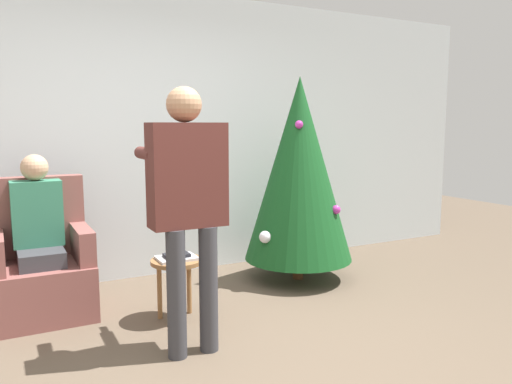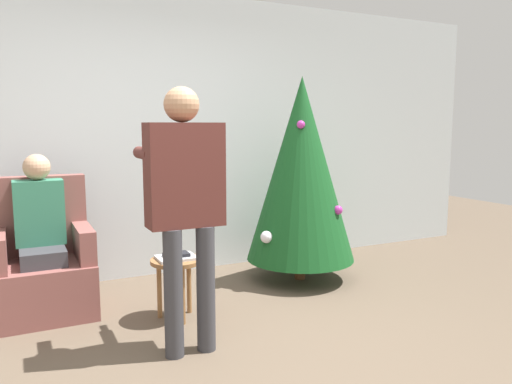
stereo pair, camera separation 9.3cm
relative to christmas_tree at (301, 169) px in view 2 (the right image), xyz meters
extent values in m
plane|color=brown|center=(-1.26, -1.44, -1.04)|extent=(14.00, 14.00, 0.00)
cube|color=silver|center=(-1.26, 0.79, 0.31)|extent=(8.00, 0.06, 2.70)
cylinder|color=brown|center=(0.00, 0.00, -0.95)|extent=(0.10, 0.10, 0.20)
cone|color=#144C1E|center=(0.00, 0.00, 0.00)|extent=(1.01, 1.01, 1.69)
sphere|color=gold|center=(0.16, 0.17, 0.12)|extent=(0.08, 0.08, 0.08)
sphere|color=#B23399|center=(0.20, -0.31, -0.35)|extent=(0.08, 0.08, 0.08)
sphere|color=#B23399|center=(0.35, 0.08, -0.31)|extent=(0.08, 0.08, 0.08)
sphere|color=#B23399|center=(-0.08, -0.12, 0.41)|extent=(0.07, 0.07, 0.07)
sphere|color=white|center=(0.15, 0.22, -0.01)|extent=(0.07, 0.07, 0.07)
sphere|color=white|center=(-0.42, -0.12, -0.57)|extent=(0.11, 0.11, 0.11)
cube|color=brown|center=(-2.23, 0.10, -0.84)|extent=(0.72, 0.68, 0.41)
cube|color=brown|center=(-2.23, 0.37, -0.31)|extent=(0.72, 0.14, 0.64)
cube|color=brown|center=(-1.93, 0.10, -0.50)|extent=(0.12, 0.61, 0.26)
cylinder|color=#38383D|center=(-2.33, -0.10, -0.84)|extent=(0.11, 0.11, 0.41)
cylinder|color=#38383D|center=(-2.13, -0.10, -0.84)|extent=(0.11, 0.11, 0.41)
cube|color=#38383D|center=(-2.23, 0.05, -0.57)|extent=(0.32, 0.40, 0.12)
cube|color=#337A5B|center=(-2.23, 0.20, -0.26)|extent=(0.36, 0.20, 0.50)
sphere|color=tan|center=(-2.23, 0.20, 0.09)|extent=(0.20, 0.20, 0.20)
cylinder|color=#38383D|center=(-1.55, -1.03, -0.64)|extent=(0.12, 0.12, 0.82)
cylinder|color=#38383D|center=(-1.33, -1.03, -0.64)|extent=(0.12, 0.12, 0.82)
cube|color=#562823|center=(-1.44, -0.97, 0.10)|extent=(0.48, 0.20, 0.65)
sphere|color=tan|center=(-1.44, -0.93, 0.53)|extent=(0.22, 0.22, 0.22)
cylinder|color=#562823|center=(-1.64, -0.78, 0.23)|extent=(0.08, 0.30, 0.08)
cylinder|color=#562823|center=(-1.24, -0.78, 0.23)|extent=(0.08, 0.30, 0.08)
cube|color=white|center=(-1.24, -0.59, 0.23)|extent=(0.04, 0.14, 0.04)
cylinder|color=olive|center=(-1.34, -0.43, -0.60)|extent=(0.39, 0.39, 0.03)
cylinder|color=olive|center=(-1.34, -0.56, -0.83)|extent=(0.04, 0.04, 0.43)
cylinder|color=olive|center=(-1.22, -0.36, -0.83)|extent=(0.04, 0.04, 0.43)
cylinder|color=olive|center=(-1.46, -0.36, -0.83)|extent=(0.04, 0.04, 0.43)
cube|color=silver|center=(-1.34, -0.43, -0.57)|extent=(0.29, 0.22, 0.02)
cube|color=black|center=(-1.34, -0.43, -0.55)|extent=(0.18, 0.12, 0.02)
camera|label=1|loc=(-2.49, -3.90, 0.41)|focal=35.00mm
camera|label=2|loc=(-2.41, -3.94, 0.41)|focal=35.00mm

